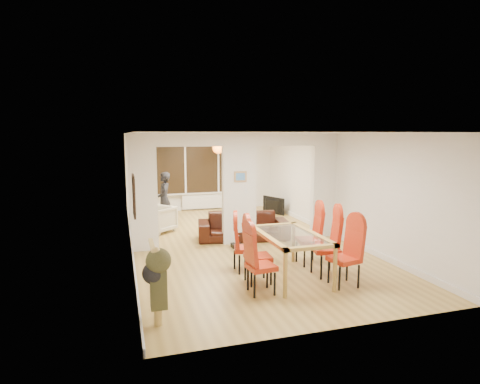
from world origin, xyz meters
name	(u,v)px	position (x,y,z in m)	size (l,w,h in m)	color
floor	(239,243)	(0.00, 0.00, 0.00)	(5.00, 9.00, 0.01)	#B18F47
room_walls	(239,189)	(0.00, 0.00, 1.30)	(5.00, 9.00, 2.60)	silver
divider_wall	(239,189)	(0.00, 0.00, 1.30)	(5.00, 0.18, 2.60)	white
bay_window_blinds	(202,166)	(0.00, 4.44, 1.50)	(3.00, 0.08, 1.80)	black
radiator	(203,201)	(0.00, 4.40, 0.30)	(1.40, 0.08, 0.50)	white
pendant_light	(218,148)	(0.30, 3.30, 2.15)	(0.36, 0.36, 0.36)	orange
stair_newel	(154,274)	(-2.25, -3.20, 0.55)	(0.40, 1.20, 1.10)	tan
wall_poster	(134,196)	(-2.47, -2.40, 1.60)	(0.04, 0.52, 0.67)	gray
pillar_photo	(240,177)	(0.00, -0.10, 1.60)	(0.30, 0.03, 0.25)	#4C8CD8
dining_table	(290,256)	(0.20, -2.53, 0.41)	(0.98, 1.74, 0.82)	#AC893F
dining_chair_la	(261,262)	(-0.53, -3.04, 0.53)	(0.42, 0.42, 1.05)	#B52B12
dining_chair_lb	(258,253)	(-0.43, -2.59, 0.54)	(0.43, 0.43, 1.08)	#B52B12
dining_chair_lc	(245,245)	(-0.46, -1.95, 0.51)	(0.41, 0.41, 1.02)	#B52B12
dining_chair_ra	(344,254)	(0.93, -3.14, 0.55)	(0.44, 0.44, 1.10)	#B52B12
dining_chair_rb	(326,245)	(0.89, -2.59, 0.58)	(0.46, 0.46, 1.15)	#B52B12
dining_chair_rc	(309,237)	(0.89, -1.91, 0.56)	(0.45, 0.45, 1.11)	#B52B12
sofa	(243,226)	(0.20, 0.30, 0.32)	(2.21, 0.86, 0.65)	black
armchair	(158,219)	(-1.76, 1.63, 0.34)	(0.76, 0.74, 0.69)	beige
person	(164,199)	(-1.51, 2.31, 0.76)	(0.37, 0.56, 1.53)	black
television	(271,206)	(2.00, 3.05, 0.27)	(0.12, 0.95, 0.55)	black
coffee_table	(226,215)	(0.39, 2.75, 0.11)	(0.93, 0.47, 0.21)	#322211
bottle	(228,207)	(0.45, 2.67, 0.37)	(0.08, 0.08, 0.30)	#143F19
bowl	(219,212)	(0.14, 2.65, 0.24)	(0.21, 0.21, 0.05)	#322211
shoes	(237,245)	(-0.18, -0.38, 0.05)	(0.22, 0.24, 0.09)	black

